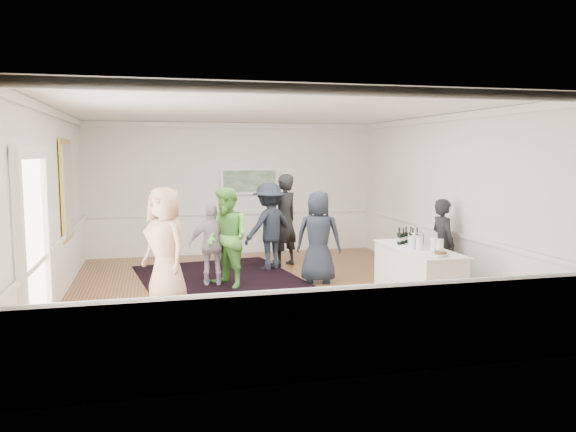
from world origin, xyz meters
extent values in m
plane|color=#945C30|center=(0.00, 0.00, 0.00)|extent=(8.00, 8.00, 0.00)
cube|color=white|center=(0.00, 0.00, 3.20)|extent=(7.00, 8.00, 0.02)
cube|color=white|center=(-3.50, 0.00, 1.60)|extent=(0.02, 8.00, 3.20)
cube|color=white|center=(3.50, 0.00, 1.60)|extent=(0.02, 8.00, 3.20)
cube|color=white|center=(0.00, 4.00, 1.60)|extent=(7.00, 0.02, 3.20)
cube|color=white|center=(0.00, -4.00, 1.60)|extent=(7.00, 0.02, 3.20)
cube|color=gold|center=(-3.46, 1.30, 1.80)|extent=(0.04, 1.25, 1.85)
cube|color=white|center=(-3.43, 1.30, 1.80)|extent=(0.01, 1.05, 1.65)
cube|color=white|center=(-3.43, -2.72, 1.20)|extent=(0.10, 0.14, 2.40)
cube|color=white|center=(-3.43, -1.08, 1.20)|extent=(0.10, 0.14, 2.40)
cube|color=white|center=(-3.43, -1.90, 2.48)|extent=(0.10, 1.78, 0.16)
cube|color=white|center=(-3.46, -1.90, 1.20)|extent=(0.02, 1.50, 2.40)
cube|color=white|center=(0.40, 3.95, 1.78)|extent=(1.44, 0.05, 0.66)
cube|color=#225A29|center=(0.40, 3.92, 1.78)|extent=(1.30, 0.01, 0.52)
cube|color=black|center=(-0.66, 1.13, 0.01)|extent=(3.48, 4.25, 0.02)
cube|color=white|center=(2.48, -0.94, 0.42)|extent=(0.74, 2.05, 0.84)
cube|color=white|center=(2.48, -0.94, 0.84)|extent=(0.80, 2.11, 0.02)
imported|color=black|center=(3.20, -0.48, 0.82)|extent=(0.42, 0.62, 1.65)
imported|color=tan|center=(-1.76, -0.48, 0.97)|extent=(1.03, 1.13, 1.94)
imported|color=#62BF4C|center=(-0.62, 0.50, 0.93)|extent=(1.05, 1.13, 1.85)
imported|color=#B8ABC0|center=(-0.86, 0.74, 0.77)|extent=(0.94, 0.48, 1.53)
imported|color=#1E2532|center=(0.45, 1.89, 0.92)|extent=(1.38, 1.16, 1.85)
imported|color=black|center=(0.85, 2.19, 1.01)|extent=(0.88, 0.79, 2.02)
imported|color=#1E2532|center=(1.12, 0.49, 0.88)|extent=(1.00, 0.83, 1.76)
cylinder|color=#82BE44|center=(2.40, -1.14, 0.97)|extent=(0.12, 0.12, 0.24)
cylinder|color=#DD4167|center=(2.62, -1.21, 0.97)|extent=(0.12, 0.12, 0.24)
cylinder|color=#5EA23A|center=(2.31, -1.03, 0.97)|extent=(0.12, 0.12, 0.24)
cylinder|color=silver|center=(2.61, -1.43, 0.97)|extent=(0.12, 0.12, 0.24)
cylinder|color=silver|center=(2.53, -0.77, 0.97)|extent=(0.26, 0.26, 0.24)
imported|color=white|center=(2.46, -1.74, 0.88)|extent=(0.26, 0.26, 0.06)
cylinder|color=brown|center=(2.46, -1.74, 0.91)|extent=(0.19, 0.19, 0.04)
camera|label=1|loc=(-1.94, -9.63, 2.49)|focal=35.00mm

